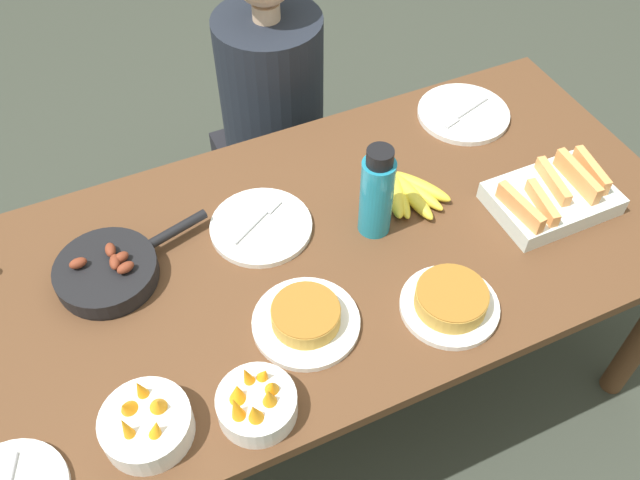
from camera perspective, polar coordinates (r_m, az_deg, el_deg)
The scene contains 13 objects.
ground_plane at distance 2.25m, azimuth -0.00°, elevation -12.43°, with size 14.00×14.00×0.00m, color #383D33.
dining_table at distance 1.71m, azimuth -0.00°, elevation -2.51°, with size 1.86×0.88×0.72m.
banana_bunch at distance 1.76m, azimuth 7.42°, elevation 4.04°, with size 0.18×0.20×0.04m.
melon_tray at distance 1.81m, azimuth 19.00°, elevation 3.50°, with size 0.30×0.21×0.10m.
skillet at distance 1.64m, azimuth -17.33°, elevation -2.50°, with size 0.38×0.24×0.08m.
frittata_plate_center at distance 1.49m, azimuth -1.19°, elevation -6.63°, with size 0.24×0.24×0.06m.
frittata_plate_side at distance 1.54m, azimuth 10.93°, elevation -5.10°, with size 0.22×0.22×0.06m.
empty_plate_far_left at distance 2.03m, azimuth 11.98°, elevation 10.37°, with size 0.26×0.26×0.02m.
empty_plate_far_right at distance 1.68m, azimuth -4.98°, elevation 1.14°, with size 0.25×0.25×0.02m.
fruit_bowl_mango at distance 1.38m, azimuth -5.38°, elevation -13.50°, with size 0.16×0.16×0.11m.
fruit_bowl_citrus at distance 1.40m, azimuth -14.40°, elevation -14.75°, with size 0.18×0.18×0.12m.
water_bottle at distance 1.60m, azimuth 4.80°, elevation 3.94°, with size 0.08×0.08×0.26m.
person_figure at distance 2.33m, azimuth -3.86°, elevation 8.88°, with size 0.37×0.37×1.14m.
Camera 1 is at (-0.44, -0.95, 1.99)m, focal length 38.00 mm.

